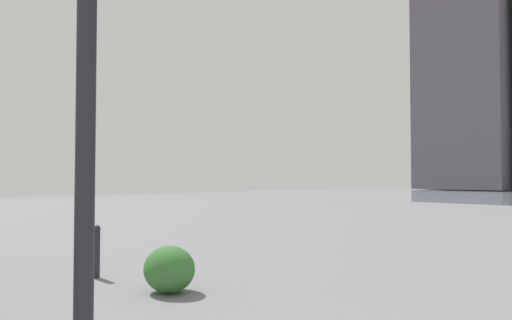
{
  "coord_description": "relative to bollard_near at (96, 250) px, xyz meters",
  "views": [
    {
      "loc": [
        0.36,
        2.43,
        1.58
      ],
      "look_at": [
        9.36,
        -5.51,
        1.99
      ],
      "focal_mm": 34.79,
      "sensor_mm": 36.0,
      "label": 1
    }
  ],
  "objects": [
    {
      "name": "building_highrise",
      "position": [
        22.37,
        -62.41,
        16.75
      ],
      "size": [
        11.63,
        13.24,
        34.36
      ],
      "color": "#5B5660",
      "rests_on": "ground"
    },
    {
      "name": "bollard_near",
      "position": [
        0.0,
        0.0,
        0.0
      ],
      "size": [
        0.13,
        0.13,
        0.83
      ],
      "color": "#232328",
      "rests_on": "ground"
    },
    {
      "name": "shrub_round",
      "position": [
        -1.62,
        -0.33,
        -0.11
      ],
      "size": [
        0.75,
        0.67,
        0.64
      ],
      "color": "#387533",
      "rests_on": "ground"
    },
    {
      "name": "bollard_mid",
      "position": [
        1.11,
        -0.3,
        -0.05
      ],
      "size": [
        0.13,
        0.13,
        0.73
      ],
      "color": "#232328",
      "rests_on": "ground"
    }
  ]
}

